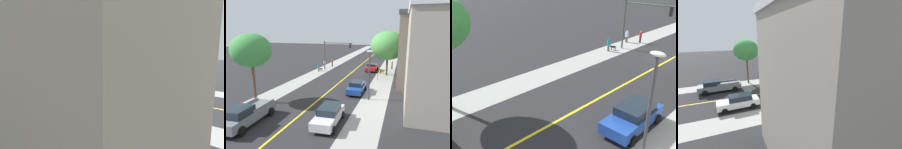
# 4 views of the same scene
# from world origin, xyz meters

# --- Properties ---
(ground_plane) EXTENTS (140.00, 140.00, 0.00)m
(ground_plane) POSITION_xyz_m (0.00, 0.00, 0.00)
(ground_plane) COLOR #262628
(sidewalk_left) EXTENTS (3.15, 126.00, 0.01)m
(sidewalk_left) POSITION_xyz_m (-6.28, 0.00, 0.00)
(sidewalk_left) COLOR #9E9E99
(sidewalk_left) RESTS_ON ground
(sidewalk_right) EXTENTS (3.15, 126.00, 0.01)m
(sidewalk_right) POSITION_xyz_m (6.28, 0.00, 0.00)
(sidewalk_right) COLOR #9E9E99
(sidewalk_right) RESTS_ON ground
(road_centerline_stripe) EXTENTS (0.20, 126.00, 0.00)m
(road_centerline_stripe) POSITION_xyz_m (0.00, 0.00, 0.00)
(road_centerline_stripe) COLOR yellow
(road_centerline_stripe) RESTS_ON ground
(pale_office_building) EXTENTS (9.50, 9.89, 15.51)m
(pale_office_building) POSITION_xyz_m (-13.98, -3.43, 7.77)
(pale_office_building) COLOR beige
(pale_office_building) RESTS_ON ground
(corner_shop_building) EXTENTS (11.21, 10.23, 10.54)m
(corner_shop_building) POSITION_xyz_m (-13.99, 6.45, 5.28)
(corner_shop_building) COLOR #665B51
(corner_shop_building) RESTS_ON ground
(street_tree_left_near) EXTENTS (5.97, 5.97, 7.84)m
(street_tree_left_near) POSITION_xyz_m (-6.53, 1.29, 5.29)
(street_tree_left_near) COLOR brown
(street_tree_left_near) RESTS_ON ground
(street_tree_right_corner) EXTENTS (4.31, 4.31, 7.76)m
(street_tree_right_corner) POSITION_xyz_m (6.43, 20.45, 5.91)
(street_tree_right_corner) COLOR brown
(street_tree_right_corner) RESTS_ON ground
(fire_hydrant) EXTENTS (0.44, 0.24, 0.83)m
(fire_hydrant) POSITION_xyz_m (-5.22, 0.33, 0.41)
(fire_hydrant) COLOR yellow
(fire_hydrant) RESTS_ON ground
(parking_meter) EXTENTS (0.12, 0.18, 1.32)m
(parking_meter) POSITION_xyz_m (-5.38, 5.04, 0.87)
(parking_meter) COLOR #4C4C51
(parking_meter) RESTS_ON ground
(traffic_light_mast) EXTENTS (5.82, 0.32, 5.81)m
(traffic_light_mast) POSITION_xyz_m (4.07, -0.17, 4.01)
(traffic_light_mast) COLOR #474C47
(traffic_light_mast) RESTS_ON ground
(street_lamp) EXTENTS (0.70, 0.36, 5.83)m
(street_lamp) POSITION_xyz_m (-5.62, 15.69, 3.65)
(street_lamp) COLOR #38383D
(street_lamp) RESTS_ON ground
(red_sedan_left_curb) EXTENTS (2.13, 4.15, 1.45)m
(red_sedan_left_curb) POSITION_xyz_m (-3.44, -1.69, 0.77)
(red_sedan_left_curb) COLOR red
(red_sedan_left_curb) RESTS_ON ground
(blue_sedan_left_curb) EXTENTS (2.12, 4.52, 1.51)m
(blue_sedan_left_curb) POSITION_xyz_m (-3.69, 13.41, 0.80)
(blue_sedan_left_curb) COLOR #1E429E
(blue_sedan_left_curb) RESTS_ON ground
(white_sedan_left_curb) EXTENTS (2.15, 4.81, 1.61)m
(white_sedan_left_curb) POSITION_xyz_m (-3.30, 23.02, 0.83)
(white_sedan_left_curb) COLOR silver
(white_sedan_left_curb) RESTS_ON ground
(grey_pickup_truck) EXTENTS (2.49, 6.09, 1.86)m
(grey_pickup_truck) POSITION_xyz_m (3.51, 25.31, 0.93)
(grey_pickup_truck) COLOR slate
(grey_pickup_truck) RESTS_ON ground
(pedestrian_red_shirt) EXTENTS (0.34, 0.34, 1.57)m
(pedestrian_red_shirt) POSITION_xyz_m (5.64, -3.89, 0.83)
(pedestrian_red_shirt) COLOR black
(pedestrian_red_shirt) RESTS_ON ground
(pedestrian_teal_shirt) EXTENTS (0.33, 0.33, 1.57)m
(pedestrian_teal_shirt) POSITION_xyz_m (6.43, 1.97, 0.83)
(pedestrian_teal_shirt) COLOR brown
(pedestrian_teal_shirt) RESTS_ON ground
(pedestrian_white_shirt) EXTENTS (0.40, 0.40, 1.59)m
(pedestrian_white_shirt) POSITION_xyz_m (7.03, -2.87, 0.82)
(pedestrian_white_shirt) COLOR brown
(pedestrian_white_shirt) RESTS_ON ground
(pedestrian_orange_shirt) EXTENTS (0.37, 0.37, 1.68)m
(pedestrian_orange_shirt) POSITION_xyz_m (-7.13, -4.78, 0.88)
(pedestrian_orange_shirt) COLOR #33384C
(pedestrian_orange_shirt) RESTS_ON ground
(small_dog) EXTENTS (0.69, 0.63, 0.57)m
(small_dog) POSITION_xyz_m (6.32, 1.21, 0.38)
(small_dog) COLOR black
(small_dog) RESTS_ON ground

